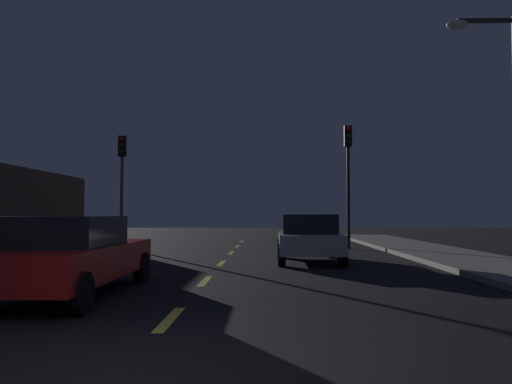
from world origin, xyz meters
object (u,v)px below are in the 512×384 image
Objects in this scene: street_lamp_right at (506,115)px; car_stopped_ahead at (309,238)px; traffic_signal_left at (122,169)px; car_adjacent_lane at (69,255)px; traffic_signal_right at (348,163)px.

car_stopped_ahead is at bearing 152.02° from street_lamp_right.
car_adjacent_lane is at bearing -77.19° from traffic_signal_left.
traffic_signal_left is 0.74× the size of street_lamp_right.
traffic_signal_right is 8.58m from street_lamp_right.
street_lamp_right reaches higher than traffic_signal_left.
street_lamp_right is (12.43, -8.15, 0.59)m from traffic_signal_left.
street_lamp_right is at bearing 20.43° from car_adjacent_lane.
street_lamp_right reaches higher than traffic_signal_right.
traffic_signal_left is 9.79m from traffic_signal_right.
car_stopped_ahead is 0.59× the size of street_lamp_right.
traffic_signal_left reaches higher than car_stopped_ahead.
traffic_signal_left is 1.07× the size of car_adjacent_lane.
car_stopped_ahead is at bearing -111.44° from traffic_signal_right.
traffic_signal_right reaches higher than car_adjacent_lane.
traffic_signal_right is at bearing 58.92° from car_adjacent_lane.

